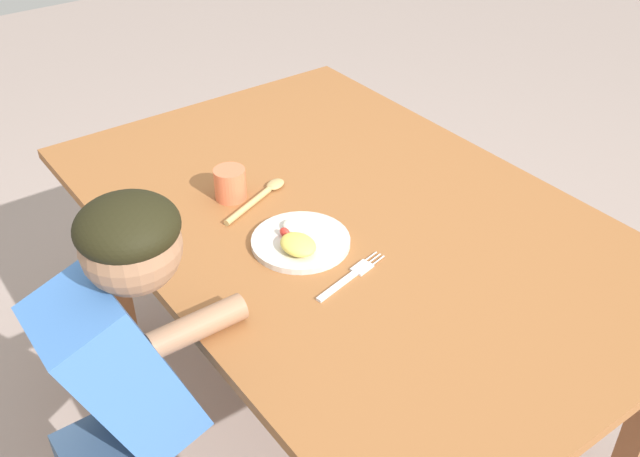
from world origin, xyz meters
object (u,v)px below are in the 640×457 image
Objects in this scene: fork at (351,276)px; person at (126,425)px; plate at (300,241)px; spoon at (261,196)px; drinking_cup at (230,184)px.

fork is 0.52m from person.
person is at bearing -75.91° from plate.
fork is at bearing 86.53° from person.
person is (0.33, -0.51, -0.14)m from spoon.
spoon is 2.82× the size of drinking_cup.
fork is 0.36m from spoon.
plate is 0.21m from spoon.
plate is 0.21× the size of person.
plate is at bearing 4.66° from drinking_cup.
fork is 2.60× the size of drinking_cup.
person is at bearing -50.54° from drinking_cup.
plate is at bearing -121.31° from spoon.
plate is 1.08× the size of fork.
spoon is 0.62m from person.
drinking_cup is at bearing 129.46° from person.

